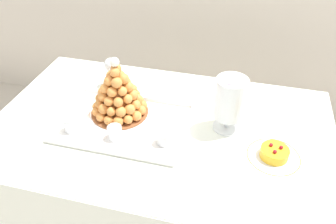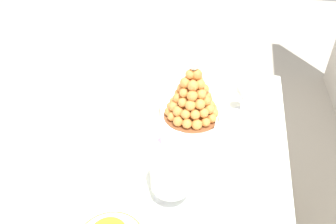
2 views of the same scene
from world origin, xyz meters
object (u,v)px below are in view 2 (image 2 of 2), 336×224
Objects in this scene: dessert_cup_mid_left at (154,112)px; serving_tray at (175,120)px; dessert_cup_centre at (145,140)px; creme_brulee_ramekin at (183,94)px; macaron_goblet at (171,167)px; dessert_cup_left at (166,90)px; croquembouche at (192,97)px; wine_glass at (244,91)px.

serving_tray is at bearing 90.24° from dessert_cup_mid_left.
dessert_cup_centre reaches higher than serving_tray.
dessert_cup_centre is 0.64× the size of creme_brulee_ramekin.
serving_tray is at bearing -168.00° from macaron_goblet.
croquembouche is at bearing 46.46° from dessert_cup_left.
dessert_cup_left is at bearing -154.23° from serving_tray.
dessert_cup_left is (-0.15, -0.16, -0.07)m from croquembouche.
croquembouche is (-0.04, 0.07, 0.10)m from serving_tray.
dessert_cup_mid_left is 0.47m from macaron_goblet.
dessert_cup_left is 0.19m from dessert_cup_mid_left.
dessert_cup_mid_left reaches higher than serving_tray.
macaron_goblet is 1.68× the size of wine_glass.
serving_tray is 0.21m from dessert_cup_centre.
creme_brulee_ramekin is 0.58× the size of wine_glass.
creme_brulee_ramekin is at bearing 155.65° from dessert_cup_mid_left.
wine_glass is at bearing 82.15° from creme_brulee_ramekin.
dessert_cup_mid_left is 0.67× the size of creme_brulee_ramekin.
creme_brulee_ramekin is (-0.16, -0.07, -0.09)m from croquembouche.
dessert_cup_mid_left is 0.39× the size of wine_glass.
dessert_cup_centre is 0.22× the size of macaron_goblet.
dessert_cup_centre is (0.39, 0.02, -0.00)m from dessert_cup_left.
wine_glass reaches higher than dessert_cup_centre.
dessert_cup_mid_left is (0.19, -0.00, -0.00)m from dessert_cup_left.
creme_brulee_ramekin is 0.64m from macaron_goblet.
serving_tray is at bearing -60.37° from wine_glass.
dessert_cup_centre is at bearing -30.75° from croquembouche.
dessert_cup_mid_left is at bearing -24.35° from creme_brulee_ramekin.
creme_brulee_ramekin is (-0.20, 0.09, -0.01)m from dessert_cup_mid_left.
macaron_goblet is (0.61, 0.18, 0.11)m from dessert_cup_left.
croquembouche is 4.59× the size of dessert_cup_left.
creme_brulee_ramekin is at bearing 92.51° from dessert_cup_left.
croquembouche is 0.46m from macaron_goblet.
creme_brulee_ramekin is (-0.00, 0.09, -0.01)m from dessert_cup_left.
croquembouche is 1.09× the size of macaron_goblet.
serving_tray is at bearing -58.33° from croquembouche.
dessert_cup_left is at bearing -177.21° from dessert_cup_centre.
dessert_cup_left reaches higher than dessert_cup_centre.
macaron_goblet is at bearing 35.93° from dessert_cup_centre.
dessert_cup_centre is at bearing 5.73° from dessert_cup_mid_left.
dessert_cup_centre is 0.30m from macaron_goblet.
croquembouche reaches higher than dessert_cup_centre.
wine_glass is at bearing 118.96° from croquembouche.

